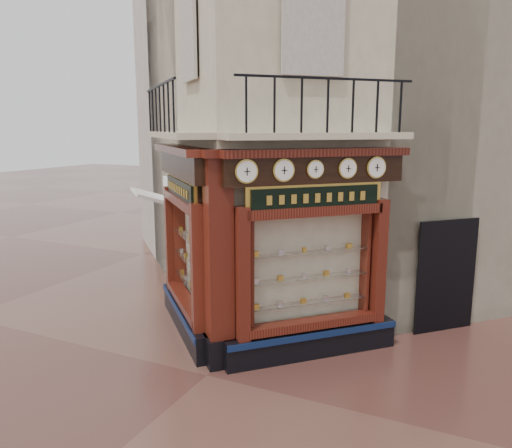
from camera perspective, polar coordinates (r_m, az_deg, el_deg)
The scene contains 16 objects.
ground at distance 9.33m, azimuth -5.66°, elevation -16.84°, with size 80.00×80.00×0.00m, color #4E2B24.
main_building at distance 13.99m, azimuth 7.55°, elevation 17.66°, with size 8.00×8.00×12.00m, color beige.
neighbour_left at distance 17.12m, azimuth 1.98°, elevation 14.81°, with size 8.00×8.00×11.00m, color beige.
neighbour_right at distance 15.83m, azimuth 19.23°, elevation 14.55°, with size 8.00×8.00×11.00m, color beige.
shopfront_left at distance 10.61m, azimuth -8.04°, elevation -2.05°, with size 2.86×2.86×3.98m.
shopfront_right at distance 9.39m, azimuth 6.50°, elevation -3.70°, with size 2.86×2.86×3.98m.
corner_pilaster at distance 9.01m, azimuth -4.26°, elevation -4.49°, with size 0.85×0.85×3.98m.
balcony at distance 9.56m, azimuth -1.50°, elevation 10.19°, with size 5.94×2.97×1.03m.
clock_a at distance 8.42m, azimuth -1.10°, elevation 6.03°, with size 0.33×0.33×0.41m.
clock_b at distance 8.66m, azimuth 3.17°, elevation 6.15°, with size 0.32×0.32×0.40m.
clock_c at distance 8.92m, azimuth 6.78°, elevation 6.23°, with size 0.27×0.27×0.33m.
clock_d at distance 9.22m, azimuth 10.42°, elevation 6.28°, with size 0.30×0.30×0.37m.
clock_e at distance 9.54m, azimuth 13.57°, elevation 6.30°, with size 0.32×0.32×0.41m.
awning at distance 13.79m, azimuth -11.32°, elevation -7.63°, with size 1.65×0.99×0.08m, color white, non-canonical shape.
signboard_left at distance 10.40m, azimuth -8.62°, elevation 3.96°, with size 1.94×1.94×0.52m.
signboard_right at distance 9.11m, azimuth 6.87°, elevation 3.03°, with size 1.95×1.95×0.52m.
Camera 1 is at (4.31, -7.05, 4.34)m, focal length 35.00 mm.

